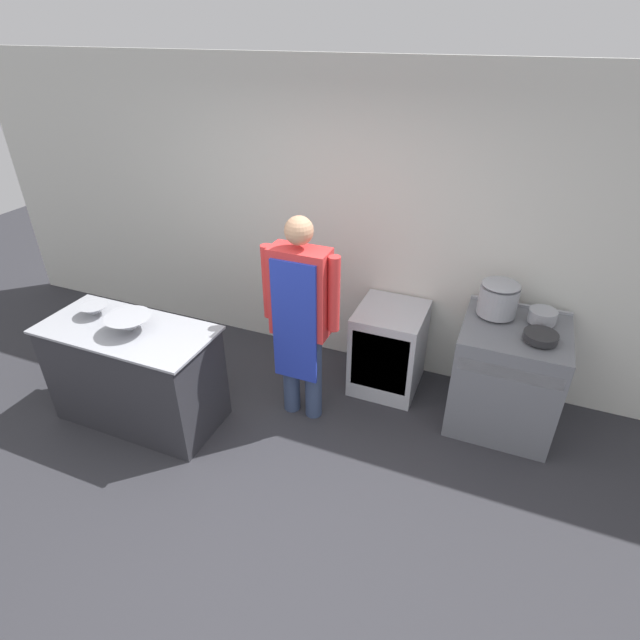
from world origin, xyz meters
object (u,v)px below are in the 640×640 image
object	(u,v)px
mixing_bowl	(129,324)
saute_pan	(541,336)
sauce_pot	(542,316)
stove	(506,376)
fridge_unit	(388,348)
stock_pot	(499,297)
person_cook	(300,311)

from	to	relation	value
mixing_bowl	saute_pan	distance (m)	3.04
mixing_bowl	sauce_pot	world-z (taller)	sauce_pot
stove	sauce_pot	world-z (taller)	sauce_pot
stove	fridge_unit	distance (m)	1.01
mixing_bowl	stock_pot	xyz separation A→B (m)	(2.55, 1.25, 0.13)
saute_pan	sauce_pot	xyz separation A→B (m)	(0.00, 0.27, 0.02)
fridge_unit	stock_pot	xyz separation A→B (m)	(0.82, 0.03, 0.67)
saute_pan	fridge_unit	bearing A→B (deg)	168.45
person_cook	saute_pan	size ratio (longest dim) A/B	7.15
sauce_pot	saute_pan	bearing A→B (deg)	-90.00
mixing_bowl	stock_pot	world-z (taller)	stock_pot
sauce_pot	stove	bearing A→B (deg)	-139.24
fridge_unit	person_cook	world-z (taller)	person_cook
stove	fridge_unit	xyz separation A→B (m)	(-1.00, 0.10, -0.06)
stove	mixing_bowl	bearing A→B (deg)	-157.82
person_cook	stove	bearing A→B (deg)	19.10
fridge_unit	sauce_pot	size ratio (longest dim) A/B	3.77
person_cook	mixing_bowl	xyz separation A→B (m)	(-1.16, -0.57, -0.06)
saute_pan	stock_pot	bearing A→B (deg)	141.19
fridge_unit	sauce_pot	xyz separation A→B (m)	(1.16, 0.03, 0.58)
stock_pot	saute_pan	distance (m)	0.45
person_cook	stock_pot	size ratio (longest dim) A/B	5.85
person_cook	stock_pot	distance (m)	1.54
mixing_bowl	stock_pot	bearing A→B (deg)	26.10
person_cook	sauce_pot	size ratio (longest dim) A/B	8.40
fridge_unit	sauce_pot	world-z (taller)	sauce_pot
fridge_unit	person_cook	distance (m)	1.04
stock_pot	mixing_bowl	bearing A→B (deg)	-153.90
fridge_unit	mixing_bowl	world-z (taller)	mixing_bowl
fridge_unit	saute_pan	world-z (taller)	saute_pan
mixing_bowl	saute_pan	world-z (taller)	mixing_bowl
person_cook	stock_pot	bearing A→B (deg)	26.08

